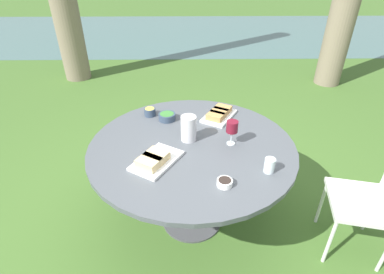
# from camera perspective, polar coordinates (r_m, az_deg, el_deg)

# --- Properties ---
(ground_plane) EXTENTS (40.00, 40.00, 0.00)m
(ground_plane) POSITION_cam_1_polar(r_m,az_deg,el_deg) (2.67, 0.00, -15.39)
(ground_plane) COLOR #446B2B
(river_strip) EXTENTS (40.00, 4.73, 0.01)m
(river_strip) POSITION_cam_1_polar(r_m,az_deg,el_deg) (8.78, -0.76, 19.27)
(river_strip) COLOR #4C706B
(river_strip) RESTS_ON ground_plane
(dining_table) EXTENTS (1.49, 1.49, 0.78)m
(dining_table) POSITION_cam_1_polar(r_m,az_deg,el_deg) (2.21, 0.00, -3.33)
(dining_table) COLOR #4C4C51
(dining_table) RESTS_ON ground_plane
(chair_near_right) EXTENTS (0.51, 0.52, 0.89)m
(chair_near_right) POSITION_cam_1_polar(r_m,az_deg,el_deg) (2.46, 31.69, -9.55)
(chair_near_right) COLOR silver
(chair_near_right) RESTS_ON ground_plane
(water_pitcher) EXTENTS (0.12, 0.11, 0.19)m
(water_pitcher) POSITION_cam_1_polar(r_m,az_deg,el_deg) (2.16, -0.65, 1.66)
(water_pitcher) COLOR silver
(water_pitcher) RESTS_ON dining_table
(wine_glass) EXTENTS (0.08, 0.08, 0.18)m
(wine_glass) POSITION_cam_1_polar(r_m,az_deg,el_deg) (2.11, 7.65, 1.80)
(wine_glass) COLOR silver
(wine_glass) RESTS_ON dining_table
(platter_bread_main) EXTENTS (0.37, 0.41, 0.07)m
(platter_bread_main) POSITION_cam_1_polar(r_m,az_deg,el_deg) (1.97, -7.14, -4.36)
(platter_bread_main) COLOR white
(platter_bread_main) RESTS_ON dining_table
(platter_charcuterie) EXTENTS (0.33, 0.38, 0.07)m
(platter_charcuterie) POSITION_cam_1_polar(r_m,az_deg,el_deg) (2.50, 5.18, 4.38)
(platter_charcuterie) COLOR white
(platter_charcuterie) RESTS_ON dining_table
(bowl_fries) EXTENTS (0.10, 0.10, 0.07)m
(bowl_fries) POSITION_cam_1_polar(r_m,az_deg,el_deg) (2.54, -8.02, 4.84)
(bowl_fries) COLOR #334256
(bowl_fries) RESTS_ON dining_table
(bowl_salad) EXTENTS (0.14, 0.14, 0.06)m
(bowl_salad) POSITION_cam_1_polar(r_m,az_deg,el_deg) (2.46, -4.78, 3.95)
(bowl_salad) COLOR #334256
(bowl_salad) RESTS_ON dining_table
(bowl_olives) EXTENTS (0.09, 0.09, 0.04)m
(bowl_olives) POSITION_cam_1_polar(r_m,az_deg,el_deg) (1.80, 6.25, -8.58)
(bowl_olives) COLOR white
(bowl_olives) RESTS_ON dining_table
(cup_water_near) EXTENTS (0.07, 0.07, 0.10)m
(cup_water_near) POSITION_cam_1_polar(r_m,az_deg,el_deg) (1.94, 14.56, -5.24)
(cup_water_near) COLOR silver
(cup_water_near) RESTS_ON dining_table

